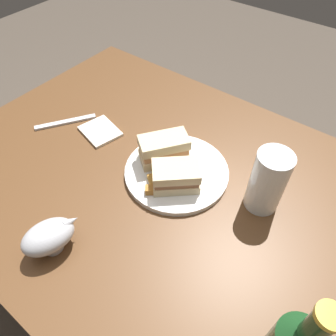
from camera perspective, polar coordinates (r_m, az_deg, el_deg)
ground_plane at (r=1.47m, az=-0.92°, el=-21.19°), size 6.00×6.00×0.00m
dining_table at (r=1.13m, az=-1.16°, el=-14.35°), size 1.17×0.85×0.76m
plate at (r=0.82m, az=1.55°, el=-0.65°), size 0.27×0.27×0.01m
sandwich_half_left at (r=0.81m, az=-0.74°, el=3.44°), size 0.13×0.14×0.07m
sandwich_half_right at (r=0.75m, az=1.22°, el=-1.65°), size 0.13×0.13×0.06m
potato_wedge_front at (r=0.81m, az=-1.35°, el=0.40°), size 0.04×0.05×0.02m
potato_wedge_middle at (r=0.78m, az=-2.67°, el=-2.54°), size 0.05×0.04×0.01m
potato_wedge_back at (r=0.76m, az=-2.24°, el=-3.94°), size 0.05×0.05×0.02m
pint_glass at (r=0.74m, az=17.25°, el=-2.87°), size 0.08×0.08×0.16m
gravy_boat at (r=0.71m, az=-20.59°, el=-11.43°), size 0.11×0.13×0.07m
napkin at (r=0.95m, az=-12.07°, el=6.49°), size 0.13×0.11×0.01m
fork at (r=1.01m, az=-17.95°, el=7.82°), size 0.11×0.16×0.01m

